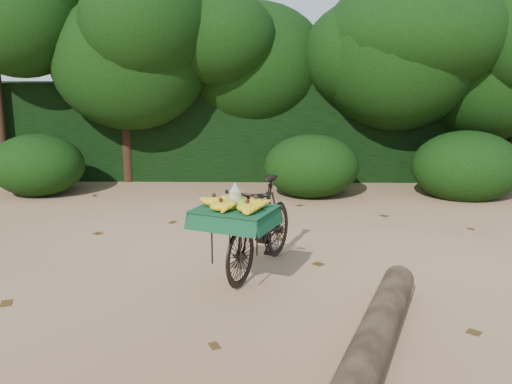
{
  "coord_description": "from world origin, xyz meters",
  "views": [
    {
      "loc": [
        0.78,
        -4.38,
        2.02
      ],
      "look_at": [
        0.67,
        0.71,
        0.88
      ],
      "focal_mm": 38.0,
      "sensor_mm": 36.0,
      "label": 1
    }
  ],
  "objects": [
    {
      "name": "ground",
      "position": [
        0.0,
        0.0,
        0.0
      ],
      "size": [
        80.0,
        80.0,
        0.0
      ],
      "primitive_type": "plane",
      "color": "tan",
      "rests_on": "ground"
    },
    {
      "name": "vendor_bicycle",
      "position": [
        0.71,
        0.88,
        0.49
      ],
      "size": [
        1.16,
        1.77,
        0.97
      ],
      "rotation": [
        0.0,
        0.0,
        -0.39
      ],
      "color": "black",
      "rests_on": "ground"
    },
    {
      "name": "hedge_backdrop",
      "position": [
        0.0,
        6.3,
        0.9
      ],
      "size": [
        26.0,
        1.8,
        1.8
      ],
      "primitive_type": "cube",
      "color": "black",
      "rests_on": "ground"
    },
    {
      "name": "tree_row",
      "position": [
        -0.65,
        5.5,
        2.0
      ],
      "size": [
        14.5,
        2.0,
        4.0
      ],
      "primitive_type": null,
      "color": "black",
      "rests_on": "ground"
    },
    {
      "name": "bush_clumps",
      "position": [
        0.5,
        4.3,
        0.45
      ],
      "size": [
        8.8,
        1.7,
        0.9
      ],
      "primitive_type": null,
      "color": "black",
      "rests_on": "ground"
    },
    {
      "name": "leaf_litter",
      "position": [
        0.0,
        0.65,
        0.01
      ],
      "size": [
        7.0,
        7.3,
        0.01
      ],
      "primitive_type": null,
      "color": "#492F13",
      "rests_on": "ground"
    }
  ]
}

